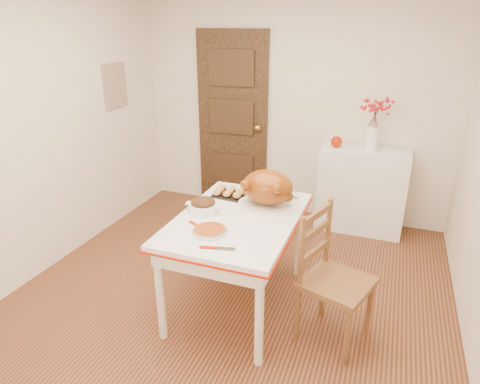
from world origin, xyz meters
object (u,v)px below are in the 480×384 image
at_px(kitchen_table, 238,261).
at_px(turkey_platter, 267,189).
at_px(chair_oak, 337,280).
at_px(sideboard, 361,190).
at_px(pumpkin_pie, 210,230).

distance_m(kitchen_table, turkey_platter, 0.61).
bearing_deg(chair_oak, sideboard, 18.41).
height_order(sideboard, pumpkin_pie, sideboard).
height_order(turkey_platter, pumpkin_pie, turkey_platter).
height_order(sideboard, chair_oak, chair_oak).
height_order(kitchen_table, pumpkin_pie, pumpkin_pie).
bearing_deg(turkey_platter, sideboard, 58.60).
bearing_deg(sideboard, chair_oak, -89.69).
distance_m(chair_oak, pumpkin_pie, 0.93).
height_order(sideboard, kitchen_table, sideboard).
relative_size(kitchen_table, chair_oak, 1.32).
bearing_deg(chair_oak, turkey_platter, 75.77).
distance_m(sideboard, turkey_platter, 1.64).
xyz_separation_m(sideboard, pumpkin_pie, (-0.86, -2.01, 0.35)).
relative_size(chair_oak, turkey_platter, 2.09).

